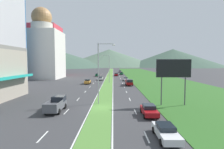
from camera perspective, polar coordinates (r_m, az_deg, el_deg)
name	(u,v)px	position (r m, az deg, el deg)	size (l,w,h in m)	color
ground_plane	(102,108)	(29.14, -3.28, -10.59)	(600.00, 600.00, 0.00)	#38383A
grass_median	(109,77)	(88.47, -0.81, -0.82)	(3.20, 240.00, 0.06)	#518438
grass_verge_right	(151,77)	(90.43, 12.36, -0.81)	(24.00, 240.00, 0.06)	#2D6023
lane_dash_left_1	(43,137)	(19.81, -21.18, -17.93)	(0.16, 2.80, 0.01)	silver
lane_dash_left_2	(66,112)	(27.87, -14.31, -11.37)	(0.16, 2.80, 0.01)	silver
lane_dash_left_3	(78,99)	(36.33, -10.72, -7.74)	(0.16, 2.80, 0.01)	silver
lane_dash_left_4	(85,92)	(44.98, -8.53, -5.47)	(0.16, 2.80, 0.01)	silver
lane_dash_left_5	(90,87)	(53.71, -7.05, -3.93)	(0.16, 2.80, 0.01)	silver
lane_dash_left_6	(93,83)	(62.50, -6.00, -2.82)	(0.16, 2.80, 0.01)	silver
lane_dash_left_7	(96,81)	(71.31, -5.20, -1.99)	(0.16, 2.80, 0.01)	silver
lane_dash_left_8	(98,79)	(80.16, -4.59, -1.34)	(0.16, 2.80, 0.01)	silver
lane_dash_left_9	(99,77)	(89.01, -4.09, -0.82)	(0.16, 2.80, 0.01)	silver
lane_dash_left_10	(100,76)	(97.88, -3.69, -0.39)	(0.16, 2.80, 0.01)	silver
lane_dash_left_11	(102,75)	(106.76, -3.35, -0.03)	(0.16, 2.80, 0.01)	silver
lane_dash_left_12	(102,74)	(115.65, -3.06, 0.27)	(0.16, 2.80, 0.01)	silver
lane_dash_right_1	(147,137)	(18.85, 10.96, -18.89)	(0.16, 2.80, 0.01)	silver
lane_dash_right_2	(135,112)	(27.20, 7.44, -11.67)	(0.16, 2.80, 0.01)	silver
lane_dash_right_3	(130,99)	(35.82, 5.67, -7.85)	(0.16, 2.80, 0.01)	silver
lane_dash_right_4	(126,92)	(44.56, 4.61, -5.53)	(0.16, 2.80, 0.01)	silver
lane_dash_right_5	(124,87)	(53.36, 3.90, -3.96)	(0.16, 2.80, 0.01)	silver
lane_dash_right_6	(123,83)	(62.20, 3.39, -2.84)	(0.16, 2.80, 0.01)	silver
lane_dash_right_7	(121,81)	(71.05, 3.01, -2.00)	(0.16, 2.80, 0.01)	silver
lane_dash_right_8	(120,79)	(79.93, 2.72, -1.34)	(0.16, 2.80, 0.01)	silver
lane_dash_right_9	(120,77)	(88.81, 2.48, -0.82)	(0.16, 2.80, 0.01)	silver
lane_dash_right_10	(119,76)	(97.69, 2.29, -0.39)	(0.16, 2.80, 0.01)	silver
lane_dash_right_11	(119,75)	(106.59, 2.13, -0.03)	(0.16, 2.80, 0.01)	silver
lane_dash_right_12	(118,74)	(115.49, 2.00, 0.27)	(0.16, 2.80, 0.01)	silver
edge_line_median_left	(106,77)	(88.53, -1.94, -0.83)	(0.16, 240.00, 0.01)	silver
edge_line_median_right	(113,77)	(88.46, 0.32, -0.84)	(0.16, 240.00, 0.01)	silver
domed_building	(43,50)	(87.84, -21.24, 7.29)	(16.51, 16.51, 31.90)	silver
midrise_colored	(44,51)	(111.33, -20.76, 7.13)	(17.16, 17.16, 28.16)	#D83847
hill_far_left	(38,56)	(307.09, -22.51, 5.58)	(231.41, 231.41, 35.90)	#3D5647
hill_far_center	(109,58)	(321.56, -0.85, 5.30)	(174.97, 174.97, 30.49)	#516B56
hill_far_right	(173,58)	(312.97, 18.77, 5.01)	(162.35, 162.35, 29.12)	#3D5647
street_lamp_near	(100,70)	(31.10, -3.85, 1.58)	(3.02, 0.29, 10.62)	#99999E
street_lamp_mid	(108,67)	(62.29, -1.16, 2.36)	(2.79, 0.28, 9.87)	#99999E
billboard_roadside	(174,70)	(31.60, 19.06, 1.26)	(5.87, 0.28, 7.82)	#4C4C51
car_0	(121,73)	(105.86, 2.99, 0.35)	(1.88, 4.41, 1.52)	#0C5128
car_1	(97,75)	(94.06, -4.74, -0.12)	(1.89, 4.24, 1.47)	#0C5128
car_2	(149,110)	(25.56, 11.72, -11.00)	(1.99, 4.53, 1.47)	maroon
car_3	(120,71)	(127.58, 2.59, 0.96)	(1.94, 4.48, 1.55)	slate
car_4	(88,81)	(61.31, -7.78, -2.21)	(1.90, 4.79, 1.61)	#C6842D
car_5	(116,75)	(96.01, 1.33, 0.00)	(2.03, 4.54, 1.52)	maroon
car_6	(126,79)	(70.96, 4.36, -1.43)	(1.90, 4.04, 1.41)	silver
car_7	(100,78)	(73.19, -3.70, -1.21)	(1.98, 4.70, 1.52)	#B2B2B7
car_8	(166,132)	(18.57, 16.77, -16.99)	(1.89, 4.68, 1.36)	silver
pickup_truck_0	(129,82)	(56.68, 5.49, -2.51)	(2.18, 5.40, 2.00)	maroon
pickup_truck_1	(56,104)	(28.59, -17.27, -9.02)	(2.18, 5.40, 2.00)	#515459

